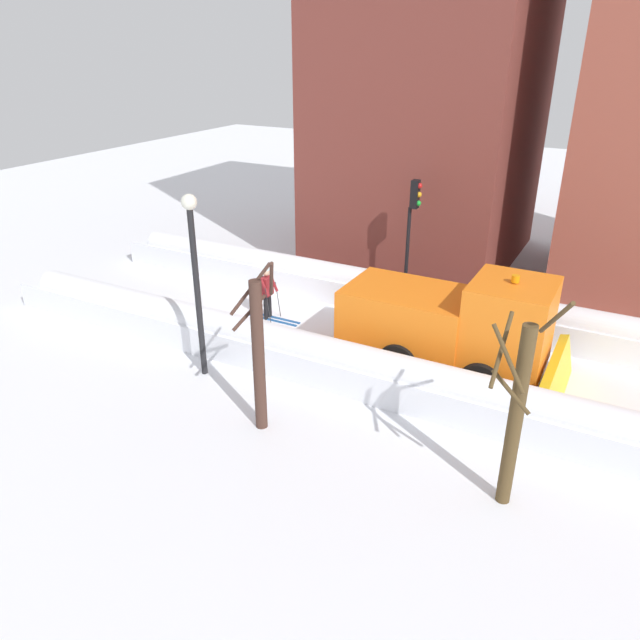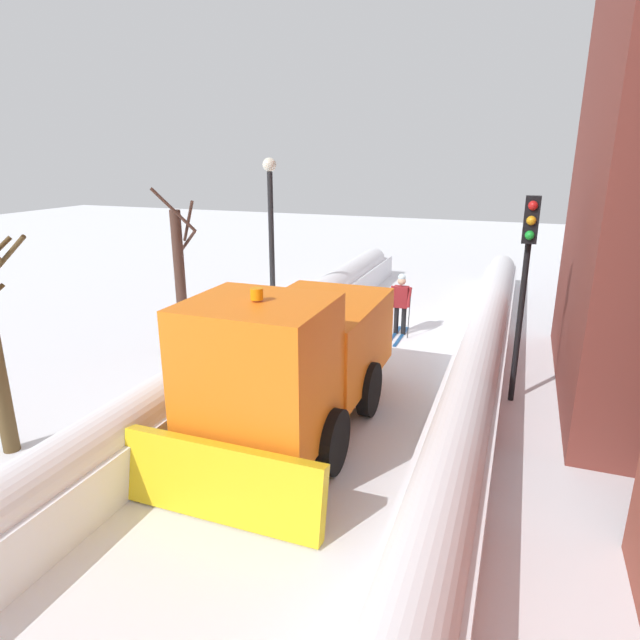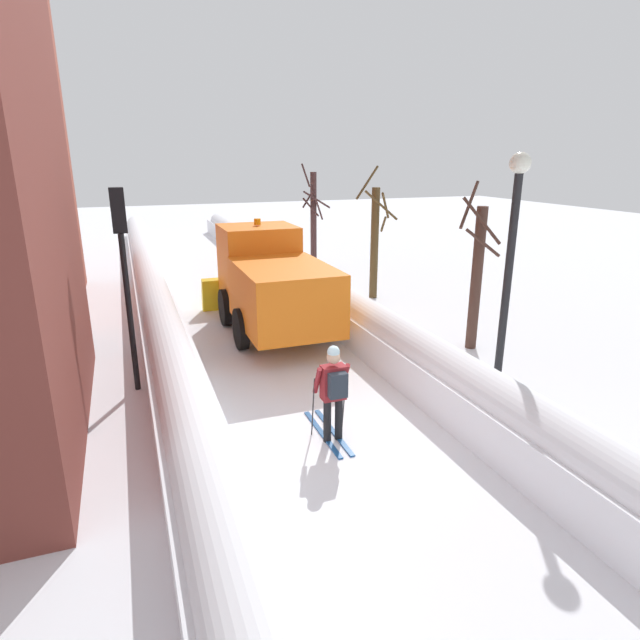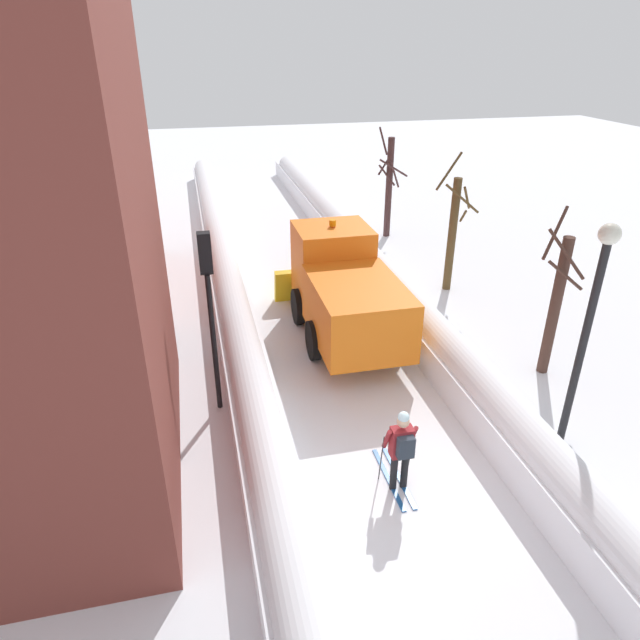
# 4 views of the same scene
# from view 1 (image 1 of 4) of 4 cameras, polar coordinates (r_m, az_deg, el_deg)

# --- Properties ---
(ground_plane) EXTENTS (80.00, 80.00, 0.00)m
(ground_plane) POSITION_cam_1_polar(r_m,az_deg,el_deg) (17.16, 24.78, -6.71)
(ground_plane) COLOR white
(snowbank_left) EXTENTS (1.10, 36.00, 1.32)m
(snowbank_left) POSITION_cam_1_polar(r_m,az_deg,el_deg) (19.18, 25.87, -1.43)
(snowbank_left) COLOR white
(snowbank_left) RESTS_ON ground
(snowbank_right) EXTENTS (1.10, 36.00, 1.29)m
(snowbank_right) POSITION_cam_1_polar(r_m,az_deg,el_deg) (14.64, 24.21, -9.46)
(snowbank_right) COLOR white
(snowbank_right) RESTS_ON ground
(building_brick_near) EXTENTS (8.83, 7.40, 16.99)m
(building_brick_near) POSITION_cam_1_polar(r_m,az_deg,el_deg) (24.87, 11.08, 24.95)
(building_brick_near) COLOR brown
(building_brick_near) RESTS_ON ground
(plow_truck) EXTENTS (3.20, 5.98, 3.12)m
(plow_truck) POSITION_cam_1_polar(r_m,az_deg,el_deg) (16.45, 12.60, -0.37)
(plow_truck) COLOR orange
(plow_truck) RESTS_ON ground
(skier) EXTENTS (0.62, 1.80, 1.81)m
(skier) POSITION_cam_1_polar(r_m,az_deg,el_deg) (19.59, -5.05, 2.87)
(skier) COLOR black
(skier) RESTS_ON ground
(traffic_light_pole) EXTENTS (0.28, 0.42, 4.30)m
(traffic_light_pole) POSITION_cam_1_polar(r_m,az_deg,el_deg) (20.13, 8.71, 9.37)
(traffic_light_pole) COLOR black
(traffic_light_pole) RESTS_ON ground
(street_lamp) EXTENTS (0.40, 0.40, 4.97)m
(street_lamp) POSITION_cam_1_polar(r_m,az_deg,el_deg) (15.69, -11.74, 5.16)
(street_lamp) COLOR black
(street_lamp) RESTS_ON ground
(bare_tree_near) EXTENTS (0.93, 1.23, 4.31)m
(bare_tree_near) POSITION_cam_1_polar(r_m,az_deg,el_deg) (13.63, -5.83, -3.06)
(bare_tree_near) COLOR #452D25
(bare_tree_near) RESTS_ON ground
(bare_tree_mid) EXTENTS (1.35, 1.33, 4.58)m
(bare_tree_mid) POSITION_cam_1_polar(r_m,az_deg,el_deg) (11.89, 18.00, -8.27)
(bare_tree_mid) COLOR #503D21
(bare_tree_mid) RESTS_ON ground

